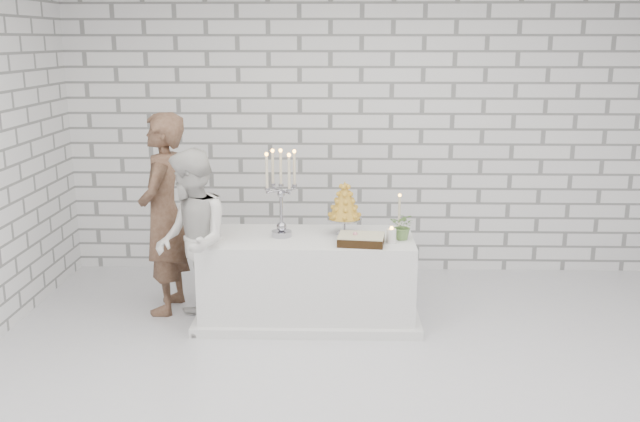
{
  "coord_description": "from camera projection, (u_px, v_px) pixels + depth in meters",
  "views": [
    {
      "loc": [
        -0.23,
        -4.62,
        2.39
      ],
      "look_at": [
        -0.37,
        0.81,
        1.05
      ],
      "focal_mm": 39.16,
      "sensor_mm": 36.0,
      "label": 1
    }
  ],
  "objects": [
    {
      "name": "ground",
      "position": [
        368.0,
        379.0,
        5.05
      ],
      "size": [
        6.0,
        5.0,
        0.01
      ],
      "primitive_type": "cube",
      "color": "silver",
      "rests_on": "ground"
    },
    {
      "name": "wall_back",
      "position": [
        360.0,
        129.0,
        7.12
      ],
      "size": [
        6.0,
        0.01,
        3.0
      ],
      "primitive_type": "cube",
      "color": "white",
      "rests_on": "ground"
    },
    {
      "name": "bride",
      "position": [
        192.0,
        242.0,
        5.73
      ],
      "size": [
        0.77,
        0.88,
        1.54
      ],
      "primitive_type": "imported",
      "rotation": [
        0.0,
        0.0,
        -1.28
      ],
      "color": "silver",
      "rests_on": "ground"
    },
    {
      "name": "flowers",
      "position": [
        403.0,
        226.0,
        5.85
      ],
      "size": [
        0.26,
        0.24,
        0.23
      ],
      "primitive_type": "imported",
      "rotation": [
        0.0,
        0.0,
        -0.35
      ],
      "color": "#3D6F36",
      "rests_on": "cake_table"
    },
    {
      "name": "groom",
      "position": [
        164.0,
        214.0,
        6.15
      ],
      "size": [
        0.47,
        0.68,
        1.79
      ],
      "primitive_type": "imported",
      "rotation": [
        0.0,
        0.0,
        -1.63
      ],
      "color": "#4F3223",
      "rests_on": "ground"
    },
    {
      "name": "chocolate_cake",
      "position": [
        361.0,
        240.0,
        5.73
      ],
      "size": [
        0.4,
        0.31,
        0.08
      ],
      "primitive_type": "cube",
      "rotation": [
        0.0,
        0.0,
        -0.13
      ],
      "color": "black",
      "rests_on": "cake_table"
    },
    {
      "name": "wall_front",
      "position": [
        408.0,
        321.0,
        2.27
      ],
      "size": [
        6.0,
        0.01,
        3.0
      ],
      "primitive_type": "cube",
      "color": "white",
      "rests_on": "ground"
    },
    {
      "name": "cake_table",
      "position": [
        308.0,
        278.0,
        6.05
      ],
      "size": [
        1.8,
        0.8,
        0.75
      ],
      "primitive_type": "cube",
      "color": "white",
      "rests_on": "ground"
    },
    {
      "name": "pillar_candle",
      "position": [
        391.0,
        236.0,
        5.76
      ],
      "size": [
        0.08,
        0.08,
        0.12
      ],
      "primitive_type": "cylinder",
      "rotation": [
        0.0,
        0.0,
        0.0
      ],
      "color": "white",
      "rests_on": "cake_table"
    },
    {
      "name": "candelabra",
      "position": [
        281.0,
        193.0,
        5.88
      ],
      "size": [
        0.35,
        0.35,
        0.76
      ],
      "primitive_type": null,
      "rotation": [
        0.0,
        0.0,
        -0.17
      ],
      "color": "#9F9FA9",
      "rests_on": "cake_table"
    },
    {
      "name": "croquembouche",
      "position": [
        345.0,
        208.0,
        5.97
      ],
      "size": [
        0.35,
        0.35,
        0.47
      ],
      "primitive_type": null,
      "rotation": [
        0.0,
        0.0,
        -0.16
      ],
      "color": "#B88526",
      "rests_on": "cake_table"
    },
    {
      "name": "extra_taper",
      "position": [
        399.0,
        214.0,
        6.07
      ],
      "size": [
        0.07,
        0.07,
        0.32
      ],
      "primitive_type": "cylinder",
      "rotation": [
        0.0,
        0.0,
        -0.14
      ],
      "color": "beige",
      "rests_on": "cake_table"
    }
  ]
}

